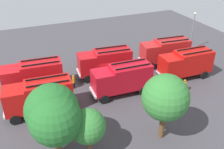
{
  "coord_description": "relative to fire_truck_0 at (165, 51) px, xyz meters",
  "views": [
    {
      "loc": [
        10.99,
        26.22,
        17.16
      ],
      "look_at": [
        0.0,
        0.0,
        1.4
      ],
      "focal_mm": 41.14,
      "sensor_mm": 36.0,
      "label": 1
    }
  ],
  "objects": [
    {
      "name": "fire_truck_3",
      "position": [
        -0.28,
        4.51,
        0.0
      ],
      "size": [
        7.29,
        2.99,
        3.88
      ],
      "rotation": [
        0.0,
        0.0,
        -0.04
      ],
      "color": "red",
      "rests_on": "ground"
    },
    {
      "name": "ground_plane",
      "position": [
        9.38,
        2.38,
        -2.15
      ],
      "size": [
        55.58,
        55.58,
        0.0
      ],
      "primitive_type": "plane",
      "color": "#423F44"
    },
    {
      "name": "traffic_cone_1",
      "position": [
        18.89,
        7.78,
        -1.79
      ],
      "size": [
        0.51,
        0.51,
        0.73
      ],
      "primitive_type": "cone",
      "color": "#F2600C",
      "rests_on": "ground"
    },
    {
      "name": "tree_3",
      "position": [
        18.39,
        11.37,
        2.46
      ],
      "size": [
        4.42,
        4.42,
        6.86
      ],
      "color": "brown",
      "rests_on": "ground"
    },
    {
      "name": "fire_truck_4",
      "position": [
        9.14,
        4.91,
        0.0
      ],
      "size": [
        7.29,
        2.98,
        3.88
      ],
      "rotation": [
        0.0,
        0.0,
        -0.04
      ],
      "color": "red",
      "rests_on": "ground"
    },
    {
      "name": "firefighter_3",
      "position": [
        5.21,
        -1.61,
        -1.26
      ],
      "size": [
        0.42,
        0.26,
        1.61
      ],
      "rotation": [
        0.0,
        0.0,
        4.72
      ],
      "color": "black",
      "rests_on": "ground"
    },
    {
      "name": "fire_truck_2",
      "position": [
        18.72,
        0.05,
        0.0
      ],
      "size": [
        7.36,
        3.18,
        3.88
      ],
      "rotation": [
        0.0,
        0.0,
        -0.07
      ],
      "color": "red",
      "rests_on": "ground"
    },
    {
      "name": "firefighter_2",
      "position": [
        14.16,
        1.43,
        -1.17
      ],
      "size": [
        0.41,
        0.48,
        1.74
      ],
      "rotation": [
        0.0,
        0.0,
        2.65
      ],
      "color": "black",
      "rests_on": "ground"
    },
    {
      "name": "firefighter_0",
      "position": [
        1.91,
        7.4,
        -1.27
      ],
      "size": [
        0.26,
        0.42,
        1.6
      ],
      "rotation": [
        0.0,
        0.0,
        6.28
      ],
      "color": "black",
      "rests_on": "ground"
    },
    {
      "name": "fire_truck_1",
      "position": [
        9.38,
        -0.03,
        0.0
      ],
      "size": [
        7.41,
        3.33,
        3.88
      ],
      "rotation": [
        0.0,
        0.0,
        -0.1
      ],
      "color": "red",
      "rests_on": "ground"
    },
    {
      "name": "fire_truck_5",
      "position": [
        18.75,
        4.9,
        0.0
      ],
      "size": [
        7.35,
        3.15,
        3.88
      ],
      "rotation": [
        0.0,
        0.0,
        -0.07
      ],
      "color": "red",
      "rests_on": "ground"
    },
    {
      "name": "tree_1",
      "position": [
        15.86,
        12.69,
        1.0
      ],
      "size": [
        3.02,
        3.02,
        4.69
      ],
      "color": "brown",
      "rests_on": "ground"
    },
    {
      "name": "tree_0",
      "position": [
        8.8,
        13.16,
        2.29
      ],
      "size": [
        4.26,
        4.26,
        6.61
      ],
      "color": "brown",
      "rests_on": "ground"
    },
    {
      "name": "lamppost",
      "position": [
        -6.86,
        -2.83,
        1.56
      ],
      "size": [
        0.36,
        0.36,
        6.32
      ],
      "color": "slate",
      "rests_on": "ground"
    },
    {
      "name": "tree_2",
      "position": [
        18.36,
        12.39,
        2.23
      ],
      "size": [
        4.21,
        4.21,
        6.52
      ],
      "color": "brown",
      "rests_on": "ground"
    },
    {
      "name": "traffic_cone_0",
      "position": [
        6.81,
        6.84,
        -1.84
      ],
      "size": [
        0.44,
        0.44,
        0.63
      ],
      "primitive_type": "cone",
      "color": "#F2600C",
      "rests_on": "ground"
    },
    {
      "name": "firefighter_1",
      "position": [
        16.2,
        6.9,
        -1.25
      ],
      "size": [
        0.47,
        0.47,
        1.62
      ],
      "rotation": [
        0.0,
        0.0,
        0.8
      ],
      "color": "black",
      "rests_on": "ground"
    },
    {
      "name": "fire_truck_0",
      "position": [
        0.0,
        0.0,
        0.0
      ],
      "size": [
        7.4,
        3.31,
        3.88
      ],
      "rotation": [
        0.0,
        0.0,
        -0.1
      ],
      "color": "red",
      "rests_on": "ground"
    }
  ]
}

